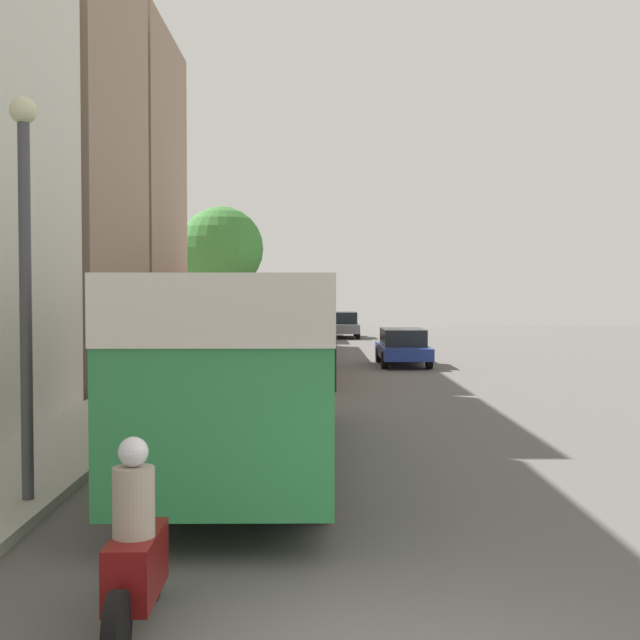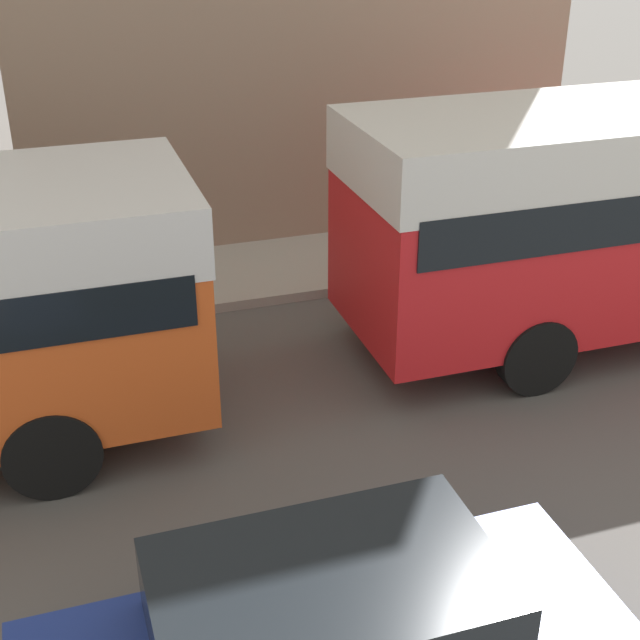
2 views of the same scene
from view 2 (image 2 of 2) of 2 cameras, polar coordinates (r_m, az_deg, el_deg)
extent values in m
cylinder|color=black|center=(11.61, -17.40, -1.56)|extent=(0.28, 1.00, 1.00)
cylinder|color=black|center=(9.56, -16.77, -8.10)|extent=(0.28, 1.00, 1.00)
cylinder|color=black|center=(12.89, 8.69, 2.34)|extent=(0.28, 1.00, 1.00)
cylinder|color=black|center=(11.17, 13.65, -2.21)|extent=(0.28, 1.00, 1.00)
cube|color=black|center=(6.72, 0.49, -17.79)|extent=(1.57, 2.50, 0.63)
cylinder|color=black|center=(8.20, 8.29, -15.40)|extent=(0.22, 0.64, 0.64)
camera|label=1|loc=(33.35, -91.43, -6.15)|focal=50.00mm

